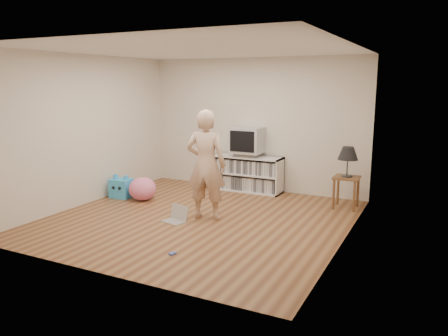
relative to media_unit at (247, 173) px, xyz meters
name	(u,v)px	position (x,y,z in m)	size (l,w,h in m)	color
ground	(199,219)	(0.06, -2.04, -0.35)	(4.50, 4.50, 0.00)	brown
walls	(198,137)	(0.06, -2.04, 0.95)	(4.52, 4.52, 2.60)	silver
ceiling	(197,49)	(0.06, -2.04, 2.25)	(4.50, 4.50, 0.01)	white
media_unit	(247,173)	(0.00, 0.00, 0.00)	(1.40, 0.45, 0.70)	white
dvd_deck	(247,154)	(0.00, -0.02, 0.39)	(0.45, 0.35, 0.07)	gray
crt_tv	(247,140)	(0.00, -0.02, 0.67)	(0.60, 0.53, 0.50)	#ADADB3
side_table	(346,184)	(2.00, -0.39, 0.07)	(0.42, 0.42, 0.55)	brown
table_lamp	(348,154)	(2.00, -0.39, 0.59)	(0.34, 0.34, 0.52)	#333333
person	(206,165)	(0.14, -1.95, 0.51)	(0.63, 0.41, 1.73)	#D7AF93
laptop	(177,217)	(-0.20, -2.30, -0.28)	(0.42, 0.37, 0.25)	silver
playing_cards	(172,253)	(0.48, -3.45, -0.34)	(0.07, 0.09, 0.02)	#485EC1
plush_blue	(121,188)	(-1.90, -1.55, -0.17)	(0.40, 0.35, 0.43)	#33ADFF
plush_pink	(142,189)	(-1.43, -1.53, -0.14)	(0.50, 0.50, 0.42)	pink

